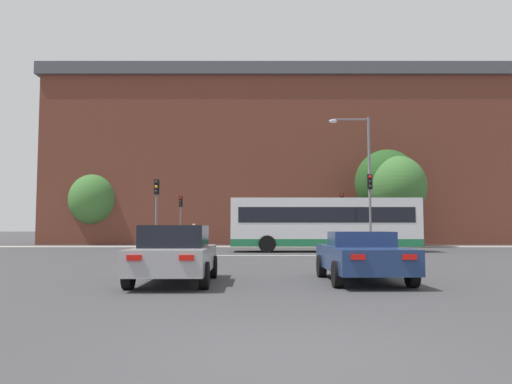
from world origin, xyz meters
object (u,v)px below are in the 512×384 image
Objects in this scene: traffic_light_near_right at (371,201)px; bus_crossing_lead at (325,223)px; pedestrian_walking_west at (362,233)px; pedestrian_waiting at (358,233)px; car_roadster_right at (363,256)px; street_lamp_junction at (364,169)px; traffic_light_near_left at (157,204)px; pedestrian_walking_east at (195,233)px; traffic_light_far_left at (182,212)px; car_saloon_left at (176,254)px; traffic_light_far_right at (343,211)px.

bus_crossing_lead is at bearing 122.34° from traffic_light_near_right.
pedestrian_waiting is at bearing -152.79° from pedestrian_walking_west.
bus_crossing_lead is 6.40× the size of pedestrian_walking_west.
street_lamp_junction reaches higher than car_roadster_right.
pedestrian_waiting is at bearing 82.04° from traffic_light_near_right.
traffic_light_near_left is (-9.48, -3.24, 1.02)m from bus_crossing_lead.
pedestrian_walking_east is at bearing 106.03° from car_roadster_right.
traffic_light_far_left is at bearing 40.35° from pedestrian_walking_east.
pedestrian_waiting is (9.88, 25.42, 0.32)m from car_saloon_left.
street_lamp_junction is at bearing -34.44° from traffic_light_far_left.
traffic_light_far_right reaches higher than car_saloon_left.
traffic_light_near_right is at bearing 75.17° from car_roadster_right.
traffic_light_far_right is 0.93× the size of traffic_light_near_right.
traffic_light_far_left is at bearing 91.94° from traffic_light_near_left.
street_lamp_junction reaches higher than pedestrian_walking_east.
traffic_light_far_right is 2.28× the size of pedestrian_walking_east.
traffic_light_far_left reaches higher than bus_crossing_lead.
pedestrian_walking_east is at bearing -167.63° from pedestrian_walking_west.
bus_crossing_lead is 1.38× the size of street_lamp_junction.
traffic_light_far_right is 12.23m from traffic_light_far_left.
traffic_light_far_right is 2.23× the size of pedestrian_waiting.
traffic_light_near_left reaches higher than pedestrian_walking_east.
car_saloon_left is at bearing -76.69° from traffic_light_near_left.
bus_crossing_lead is at bearing -107.81° from traffic_light_far_right.
car_saloon_left is 14.37m from traffic_light_near_left.
car_saloon_left is 1.10× the size of traffic_light_far_left.
pedestrian_walking_west is (1.67, 1.10, -1.69)m from traffic_light_far_right.
traffic_light_far_left is at bearing -128.85° from bus_crossing_lead.
traffic_light_far_right reaches higher than car_roadster_right.
traffic_light_near_left is 2.29× the size of pedestrian_walking_east.
car_roadster_right is 26.22m from traffic_light_far_left.
bus_crossing_lead is (6.20, 17.10, 0.96)m from car_saloon_left.
car_roadster_right is 15.95m from traffic_light_near_left.
traffic_light_near_right is 15.84m from pedestrian_walking_east.
traffic_light_near_left is (-3.28, 13.86, 1.97)m from car_saloon_left.
car_saloon_left is 27.28m from pedestrian_waiting.
traffic_light_far_right reaches higher than pedestrian_walking_east.
street_lamp_junction is (8.50, 16.70, 4.17)m from car_saloon_left.
pedestrian_walking_west is (10.23, 25.53, 0.27)m from car_saloon_left.
pedestrian_waiting is at bearing 156.17° from bus_crossing_lead.
pedestrian_walking_west is at bearing -145.08° from pedestrian_walking_east.
traffic_light_far_left reaches higher than pedestrian_walking_west.
traffic_light_near_right is (8.26, 13.84, 2.14)m from car_saloon_left.
traffic_light_far_left is 1.87m from pedestrian_walking_east.
car_roadster_right is at bearing 3.33° from car_saloon_left.
traffic_light_near_left reaches higher than car_roadster_right.
traffic_light_near_right reaches higher than pedestrian_waiting.
traffic_light_far_left is at bearing 108.21° from car_roadster_right.
traffic_light_far_right is at bearing -135.85° from pedestrian_walking_west.
traffic_light_far_right is at bearing 89.58° from street_lamp_junction.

